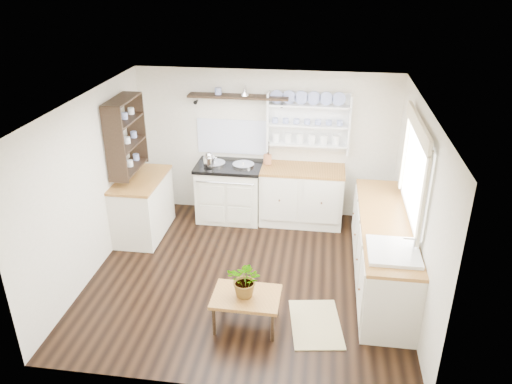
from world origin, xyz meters
TOP-DOWN VIEW (x-y plane):
  - floor at (0.00, 0.00)m, footprint 4.00×3.80m
  - wall_back at (0.00, 1.90)m, footprint 4.00×0.02m
  - wall_right at (2.00, 0.00)m, footprint 0.02×3.80m
  - wall_left at (-2.00, 0.00)m, footprint 0.02×3.80m
  - ceiling at (0.00, 0.00)m, footprint 4.00×3.80m
  - window at (1.95, 0.15)m, footprint 0.08×1.55m
  - aga_cooker at (-0.52, 1.57)m, footprint 1.01×0.70m
  - back_cabinets at (0.60, 1.60)m, footprint 1.27×0.63m
  - right_cabinets at (1.70, 0.10)m, footprint 0.62×2.43m
  - belfast_sink at (1.70, -0.65)m, footprint 0.55×0.60m
  - left_cabinets at (-1.70, 0.90)m, footprint 0.62×1.13m
  - plate_rack at (0.65, 1.86)m, footprint 1.20×0.22m
  - high_shelf at (-0.40, 1.78)m, footprint 1.50×0.29m
  - left_shelving at (-1.84, 0.90)m, footprint 0.28×0.80m
  - kettle at (-0.80, 1.45)m, footprint 0.17×0.17m
  - utensil_crock at (0.06, 1.68)m, footprint 0.13×0.13m
  - center_table at (0.14, -0.95)m, footprint 0.75×0.54m
  - potted_plant at (0.14, -0.95)m, footprint 0.45×0.42m
  - floor_rug at (0.92, -0.84)m, footprint 0.67×0.92m

SIDE VIEW (x-z plane):
  - floor at x=0.00m, z-range -0.01..0.01m
  - floor_rug at x=0.92m, z-range 0.00..0.02m
  - center_table at x=0.14m, z-range 0.16..0.56m
  - right_cabinets at x=1.70m, z-range 0.01..0.91m
  - left_cabinets at x=-1.70m, z-range 0.01..0.91m
  - back_cabinets at x=0.60m, z-range 0.01..0.91m
  - aga_cooker at x=-0.52m, z-range -0.01..0.93m
  - potted_plant at x=0.14m, z-range 0.40..0.82m
  - belfast_sink at x=1.70m, z-range 0.58..1.03m
  - utensil_crock at x=0.06m, z-range 0.91..1.06m
  - kettle at x=-0.80m, z-range 0.93..1.14m
  - wall_back at x=0.00m, z-range 0.00..2.30m
  - wall_right at x=2.00m, z-range 0.00..2.30m
  - wall_left at x=-2.00m, z-range 0.00..2.30m
  - left_shelving at x=-1.84m, z-range 1.02..2.08m
  - plate_rack at x=0.65m, z-range 1.11..2.01m
  - window at x=1.95m, z-range 0.95..2.17m
  - high_shelf at x=-0.40m, z-range 1.83..1.99m
  - ceiling at x=0.00m, z-range 2.29..2.30m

